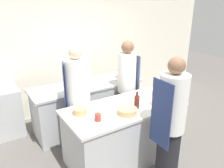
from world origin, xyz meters
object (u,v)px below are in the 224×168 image
bottle_wine (137,102)px  bowl_ceramic_blue (127,111)px  cup (98,117)px  bottle_olive_oil (157,90)px  chef_at_stove (127,87)px  bottle_vinegar (156,89)px  bowl_mixing_large (117,102)px  chef_at_pass_far (78,101)px  stockpot (125,74)px  chef_at_prep_near (170,124)px  bowl_wooden_salad (142,94)px  bowl_prep_small (80,111)px

bottle_wine → bowl_ceramic_blue: 0.24m
cup → bottle_olive_oil: bearing=9.6°
chef_at_stove → bottle_wine: chef_at_stove is taller
bottle_vinegar → bowl_mixing_large: size_ratio=0.82×
chef_at_pass_far → stockpot: bearing=-49.0°
cup → chef_at_stove: bearing=37.9°
chef_at_pass_far → bowl_mixing_large: size_ratio=7.32×
chef_at_pass_far → chef_at_prep_near: bearing=-133.1°
bottle_olive_oil → bowl_wooden_salad: size_ratio=1.27×
bottle_vinegar → bottle_wine: bearing=-156.3°
bottle_olive_oil → cup: 1.25m
bottle_wine → bowl_ceramic_blue: size_ratio=0.93×
chef_at_pass_far → bottle_olive_oil: 1.30m
bottle_olive_oil → stockpot: (0.10, 1.05, -0.01)m
bowl_prep_small → bowl_mixing_large: bearing=-2.3°
bottle_vinegar → stockpot: (0.02, 0.96, 0.01)m
chef_at_prep_near → bowl_wooden_salad: 0.95m
bottle_olive_oil → bowl_prep_small: (-1.35, 0.09, -0.06)m
bowl_mixing_large → bowl_prep_small: 0.60m
bowl_wooden_salad → cup: bearing=-162.0°
bottle_olive_oil → cup: bearing=-170.4°
bottle_wine → cup: size_ratio=2.53×
chef_at_stove → bottle_olive_oil: 0.66m
bowl_ceramic_blue → bowl_mixing_large: bearing=82.2°
bottle_olive_oil → bottle_vinegar: size_ratio=1.36×
bottle_wine → bowl_wooden_salad: size_ratio=1.22×
bowl_mixing_large → chef_at_pass_far: bearing=131.2°
chef_at_stove → stockpot: (0.25, 0.42, 0.11)m
bowl_wooden_salad → bottle_olive_oil: bearing=-33.0°
bowl_prep_small → cup: size_ratio=1.92×
chef_at_pass_far → bowl_ceramic_blue: chef_at_pass_far is taller
chef_at_pass_far → bowl_wooden_salad: size_ratio=8.35×
bowl_prep_small → bowl_wooden_salad: size_ratio=0.93×
bottle_olive_oil → stockpot: bearing=84.4°
chef_at_pass_far → bowl_ceramic_blue: size_ratio=6.35×
bottle_wine → bottle_vinegar: bearing=23.7°
chef_at_stove → bottle_vinegar: chef_at_stove is taller
chef_at_pass_far → bottle_wine: 0.96m
chef_at_stove → bowl_mixing_large: (-0.60, -0.57, 0.05)m
chef_at_prep_near → bottle_vinegar: 1.04m
bottle_olive_oil → bowl_mixing_large: size_ratio=1.11×
bottle_olive_oil → cup: bottle_olive_oil is taller
chef_at_pass_far → cup: (-0.06, -0.76, 0.07)m
bowl_prep_small → cup: cup is taller
chef_at_pass_far → bottle_vinegar: 1.34m
bowl_prep_small → bowl_ceramic_blue: size_ratio=0.71×
bottle_olive_oil → bowl_ceramic_blue: (-0.79, -0.26, -0.07)m
bottle_vinegar → bowl_mixing_large: bottle_vinegar is taller
bowl_prep_small → bowl_wooden_salad: bearing=1.6°
bowl_ceramic_blue → stockpot: (0.90, 1.31, 0.05)m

